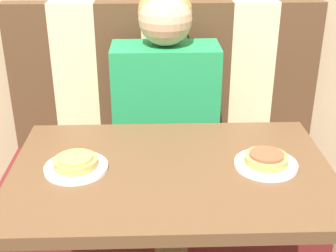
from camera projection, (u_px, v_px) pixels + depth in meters
name	position (u px, v px, depth m)	size (l,w,h in m)	color
booth_seat	(166.00, 208.00, 2.05)	(1.31, 0.50, 0.43)	#5B1919
booth_backrest	(164.00, 76.00, 2.01)	(1.31, 0.08, 0.63)	#4C331E
dining_table	(171.00, 206.00, 1.34)	(0.88, 0.58, 0.76)	brown
person	(165.00, 84.00, 1.81)	(0.41, 0.22, 0.73)	#1E8447
plate_left	(76.00, 167.00, 1.28)	(0.17, 0.17, 0.01)	white
plate_right	(265.00, 164.00, 1.30)	(0.17, 0.17, 0.01)	white
pizza_left	(76.00, 161.00, 1.27)	(0.12, 0.12, 0.03)	#C68E47
pizza_right	(266.00, 158.00, 1.29)	(0.12, 0.12, 0.03)	#C68E47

